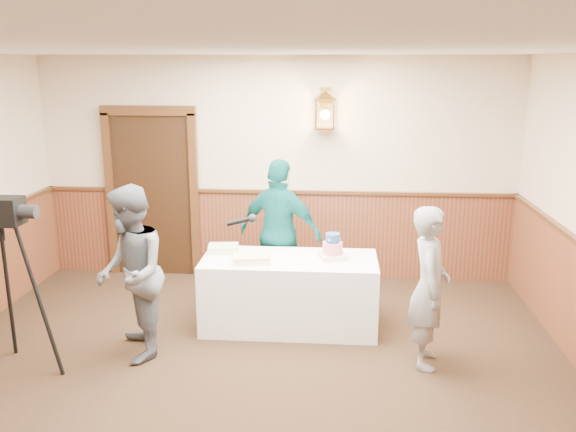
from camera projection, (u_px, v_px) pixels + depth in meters
name	position (u px, v px, depth m)	size (l,w,h in m)	color
ground	(233.00, 429.00, 4.63)	(7.00, 7.00, 0.00)	black
room_shell	(232.00, 220.00, 4.71)	(6.02, 7.02, 2.81)	beige
display_table	(290.00, 292.00, 6.36)	(1.80, 0.80, 0.75)	white
tiered_cake	(333.00, 249.00, 6.24)	(0.32, 0.32, 0.26)	beige
sheet_cake_yellow	(252.00, 258.00, 6.15)	(0.37, 0.28, 0.08)	#FFF198
sheet_cake_green	(223.00, 249.00, 6.47)	(0.31, 0.25, 0.07)	#95C58B
interviewer	(131.00, 274.00, 5.59)	(1.58, 0.97, 1.64)	#56595F
baker	(429.00, 287.00, 5.47)	(0.54, 0.36, 1.49)	gray
assistant_p	(280.00, 233.00, 6.85)	(0.99, 0.41, 1.68)	#0D5958
tv_camera_rig	(9.00, 297.00, 5.30)	(0.63, 0.59, 1.61)	black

